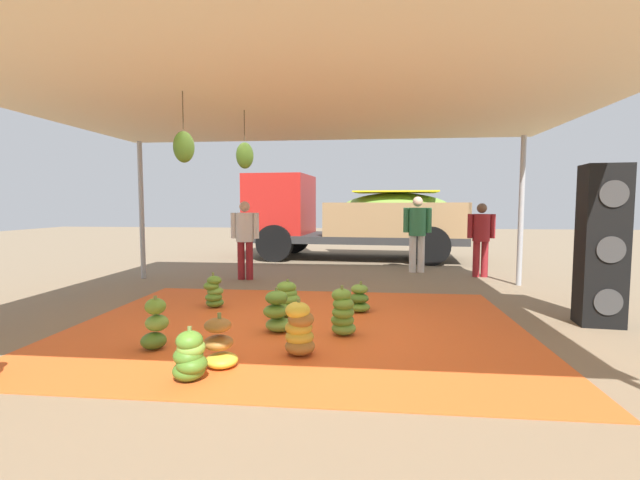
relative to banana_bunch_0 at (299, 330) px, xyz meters
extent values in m
plane|color=#7F6B51|center=(-0.19, 4.06, -0.27)|extent=(40.00, 40.00, 0.00)
cube|color=#E05B23|center=(-0.19, 1.06, -0.26)|extent=(5.67, 4.50, 0.01)
cylinder|color=#9EA0A5|center=(-3.99, 4.36, 1.16)|extent=(0.10, 0.10, 2.85)
cylinder|color=#9EA0A5|center=(3.61, 4.36, 1.16)|extent=(0.10, 0.10, 2.85)
cube|color=beige|center=(-0.19, 1.06, 2.61)|extent=(8.00, 7.00, 0.06)
cylinder|color=#4C422D|center=(-1.42, 0.54, 2.37)|extent=(0.01, 0.01, 0.43)
ellipsoid|color=#477523|center=(-1.42, 0.54, 1.95)|extent=(0.24, 0.24, 0.36)
cylinder|color=#4C422D|center=(-1.00, 1.61, 2.37)|extent=(0.01, 0.01, 0.42)
ellipsoid|color=#477523|center=(-1.00, 1.61, 1.96)|extent=(0.24, 0.24, 0.36)
ellipsoid|color=#996628|center=(0.01, -0.01, -0.17)|extent=(0.38, 0.38, 0.17)
ellipsoid|color=gold|center=(0.00, 0.01, -0.08)|extent=(0.32, 0.32, 0.17)
ellipsoid|color=gold|center=(-0.01, 0.02, 0.02)|extent=(0.39, 0.39, 0.17)
ellipsoid|color=#996628|center=(0.02, 0.00, 0.11)|extent=(0.29, 0.29, 0.17)
ellipsoid|color=gold|center=(-0.02, -0.01, 0.21)|extent=(0.36, 0.36, 0.17)
cylinder|color=olive|center=(0.00, -0.01, 0.27)|extent=(0.04, 0.04, 0.12)
ellipsoid|color=#518428|center=(-1.59, 1.94, -0.19)|extent=(0.33, 0.33, 0.14)
ellipsoid|color=#518428|center=(-1.60, 1.92, -0.10)|extent=(0.36, 0.36, 0.14)
ellipsoid|color=#6B9E38|center=(-1.58, 1.95, -0.02)|extent=(0.31, 0.31, 0.14)
ellipsoid|color=#60932D|center=(-1.63, 1.92, 0.07)|extent=(0.24, 0.24, 0.14)
ellipsoid|color=#60932D|center=(-1.59, 1.93, 0.15)|extent=(0.27, 0.27, 0.14)
cylinder|color=olive|center=(-1.61, 1.93, 0.21)|extent=(0.04, 0.04, 0.12)
ellipsoid|color=#6B9E38|center=(0.42, 0.73, -0.18)|extent=(0.41, 0.41, 0.16)
ellipsoid|color=#60932D|center=(0.41, 0.73, -0.08)|extent=(0.37, 0.37, 0.16)
ellipsoid|color=#60932D|center=(0.41, 0.70, 0.02)|extent=(0.28, 0.28, 0.16)
ellipsoid|color=#60932D|center=(0.42, 0.70, 0.12)|extent=(0.32, 0.32, 0.16)
ellipsoid|color=#60932D|center=(0.39, 0.74, 0.22)|extent=(0.31, 0.31, 0.16)
cylinder|color=olive|center=(0.40, 0.71, 0.28)|extent=(0.04, 0.04, 0.12)
ellipsoid|color=#477523|center=(-0.37, 1.48, -0.17)|extent=(0.43, 0.43, 0.17)
ellipsoid|color=#60932D|center=(-0.37, 1.44, -0.09)|extent=(0.35, 0.35, 0.17)
ellipsoid|color=#60932D|center=(-0.36, 1.45, -0.01)|extent=(0.39, 0.39, 0.17)
ellipsoid|color=#60932D|center=(-0.40, 1.48, 0.07)|extent=(0.35, 0.35, 0.17)
ellipsoid|color=#60932D|center=(-0.41, 1.49, 0.15)|extent=(0.33, 0.33, 0.17)
cylinder|color=olive|center=(-0.38, 1.46, 0.21)|extent=(0.04, 0.04, 0.12)
ellipsoid|color=#6B9E38|center=(-0.37, 0.78, -0.17)|extent=(0.42, 0.42, 0.17)
ellipsoid|color=#60932D|center=(-0.41, 0.76, 0.00)|extent=(0.41, 0.41, 0.17)
ellipsoid|color=#518428|center=(-0.39, 0.75, 0.17)|extent=(0.38, 0.38, 0.17)
cylinder|color=olive|center=(-0.39, 0.75, 0.23)|extent=(0.04, 0.04, 0.12)
ellipsoid|color=#60932D|center=(0.59, 1.88, -0.19)|extent=(0.33, 0.33, 0.14)
ellipsoid|color=#477523|center=(0.58, 1.88, -0.06)|extent=(0.35, 0.35, 0.14)
ellipsoid|color=#6B9E38|center=(0.59, 1.93, 0.07)|extent=(0.26, 0.26, 0.14)
cylinder|color=olive|center=(0.61, 1.90, 0.13)|extent=(0.04, 0.04, 0.12)
ellipsoid|color=#477523|center=(-1.58, 0.00, -0.17)|extent=(0.30, 0.30, 0.18)
ellipsoid|color=#6B9E38|center=(-1.57, 0.05, 0.01)|extent=(0.28, 0.28, 0.18)
ellipsoid|color=#60932D|center=(-1.57, 0.04, 0.20)|extent=(0.25, 0.25, 0.18)
cylinder|color=olive|center=(-1.56, 0.02, 0.26)|extent=(0.04, 0.04, 0.12)
ellipsoid|color=#477523|center=(-0.87, -0.77, -0.17)|extent=(0.35, 0.35, 0.17)
ellipsoid|color=#477523|center=(-0.83, -0.80, -0.10)|extent=(0.33, 0.33, 0.17)
ellipsoid|color=#477523|center=(-0.87, -0.79, -0.03)|extent=(0.37, 0.37, 0.17)
ellipsoid|color=#75A83D|center=(-0.84, -0.78, 0.04)|extent=(0.29, 0.29, 0.17)
ellipsoid|color=#518428|center=(-0.85, -0.80, 0.11)|extent=(0.31, 0.31, 0.17)
cylinder|color=olive|center=(-0.85, -0.78, 0.17)|extent=(0.04, 0.04, 0.12)
ellipsoid|color=gold|center=(-0.68, -0.44, -0.19)|extent=(0.39, 0.39, 0.14)
ellipsoid|color=#996628|center=(-0.71, -0.44, -0.02)|extent=(0.40, 0.40, 0.14)
ellipsoid|color=#996628|center=(-0.71, -0.45, 0.15)|extent=(0.35, 0.35, 0.14)
cylinder|color=olive|center=(-0.70, -0.45, 0.21)|extent=(0.04, 0.04, 0.12)
cube|color=#2D2D2D|center=(0.33, 8.22, 0.33)|extent=(6.21, 2.79, 0.20)
cube|color=red|center=(-1.84, 8.39, 1.28)|extent=(1.85, 2.27, 1.70)
cube|color=#232D38|center=(-2.70, 8.46, 1.62)|extent=(0.17, 1.86, 0.75)
cube|color=#99754C|center=(1.40, 7.01, 0.88)|extent=(3.75, 0.37, 0.90)
cube|color=#99754C|center=(1.57, 9.26, 0.88)|extent=(3.75, 0.37, 0.90)
cube|color=#99754C|center=(3.31, 7.99, 0.88)|extent=(0.26, 2.33, 0.90)
ellipsoid|color=#75A83D|center=(1.48, 8.14, 1.02)|extent=(3.44, 2.21, 1.18)
cube|color=yellow|center=(1.48, 8.14, 1.63)|extent=(2.38, 1.94, 0.04)
cylinder|color=black|center=(-1.80, 7.32, 0.23)|extent=(1.02, 0.36, 1.00)
cylinder|color=black|center=(-1.64, 9.44, 0.23)|extent=(1.02, 0.36, 1.00)
cylinder|color=black|center=(2.31, 7.00, 0.23)|extent=(1.02, 0.36, 1.00)
cylinder|color=black|center=(2.47, 9.13, 0.23)|extent=(1.02, 0.36, 1.00)
cylinder|color=maroon|center=(3.03, 5.29, 0.12)|extent=(0.14, 0.14, 0.77)
cylinder|color=maroon|center=(3.20, 5.29, 0.12)|extent=(0.14, 0.14, 0.77)
cylinder|color=maroon|center=(3.12, 5.29, 0.79)|extent=(0.35, 0.35, 0.58)
cylinder|color=maroon|center=(2.88, 5.29, 0.82)|extent=(0.11, 0.11, 0.51)
cylinder|color=maroon|center=(3.35, 5.29, 0.82)|extent=(0.11, 0.11, 0.51)
sphere|color=brown|center=(3.12, 5.29, 1.21)|extent=(0.21, 0.21, 0.21)
cylinder|color=silver|center=(1.73, 5.79, 0.15)|extent=(0.16, 0.16, 0.84)
cylinder|color=silver|center=(1.92, 5.79, 0.15)|extent=(0.16, 0.16, 0.84)
cylinder|color=#337A4C|center=(1.83, 5.79, 0.89)|extent=(0.39, 0.39, 0.63)
cylinder|color=#337A4C|center=(1.57, 5.79, 0.93)|extent=(0.12, 0.12, 0.56)
cylinder|color=#337A4C|center=(2.08, 5.79, 0.93)|extent=(0.12, 0.12, 0.56)
sphere|color=tan|center=(1.83, 5.79, 1.35)|extent=(0.23, 0.23, 0.23)
cylinder|color=maroon|center=(-1.90, 4.45, 0.13)|extent=(0.15, 0.15, 0.79)
cylinder|color=maroon|center=(-1.73, 4.45, 0.13)|extent=(0.15, 0.15, 0.79)
cylinder|color=silver|center=(-1.82, 4.45, 0.82)|extent=(0.36, 0.36, 0.59)
cylinder|color=silver|center=(-2.05, 4.45, 0.85)|extent=(0.12, 0.12, 0.53)
cylinder|color=silver|center=(-1.58, 4.45, 0.85)|extent=(0.12, 0.12, 0.53)
sphere|color=tan|center=(-1.82, 4.45, 1.24)|extent=(0.21, 0.21, 0.21)
cube|color=black|center=(3.68, 1.55, 0.08)|extent=(0.56, 0.47, 0.70)
cylinder|color=#383838|center=(3.68, 1.33, 0.08)|extent=(0.33, 0.05, 0.33)
cube|color=black|center=(3.68, 1.55, 0.74)|extent=(0.56, 0.47, 0.62)
cylinder|color=#383838|center=(3.68, 1.33, 0.74)|extent=(0.33, 0.05, 0.33)
cube|color=black|center=(3.68, 1.55, 1.42)|extent=(0.56, 0.47, 0.75)
cylinder|color=#383838|center=(3.68, 1.33, 1.42)|extent=(0.33, 0.05, 0.33)
camera|label=1|loc=(0.68, -4.43, 1.30)|focal=24.84mm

